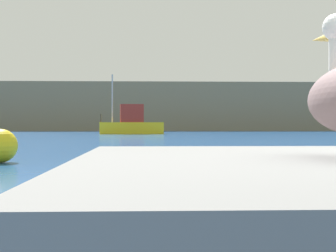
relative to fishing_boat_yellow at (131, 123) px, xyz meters
name	(u,v)px	position (x,y,z in m)	size (l,w,h in m)	color
hillside_backdrop	(164,108)	(3.51, 23.29, 2.00)	(140.00, 13.33, 5.84)	#7F755B
fishing_boat_yellow	(131,123)	(0.00, 0.00, 0.00)	(5.49, 2.11, 5.05)	yellow
mooring_buoy	(0,146)	(-1.99, -31.99, -0.53)	(0.77, 0.77, 0.77)	yellow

